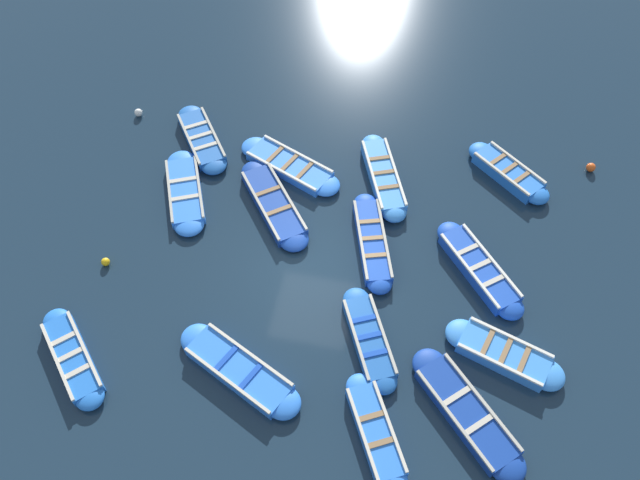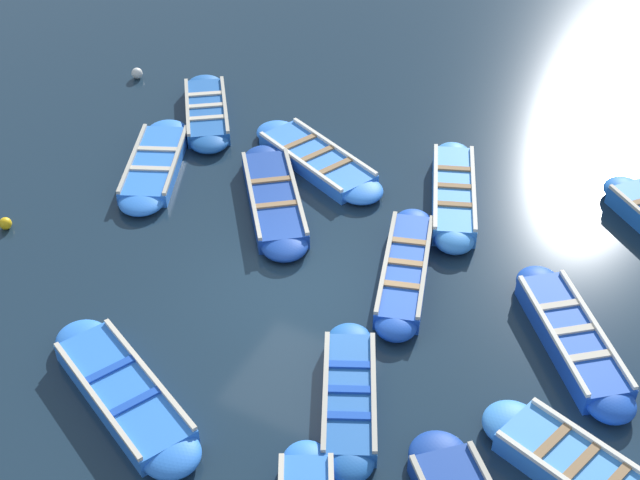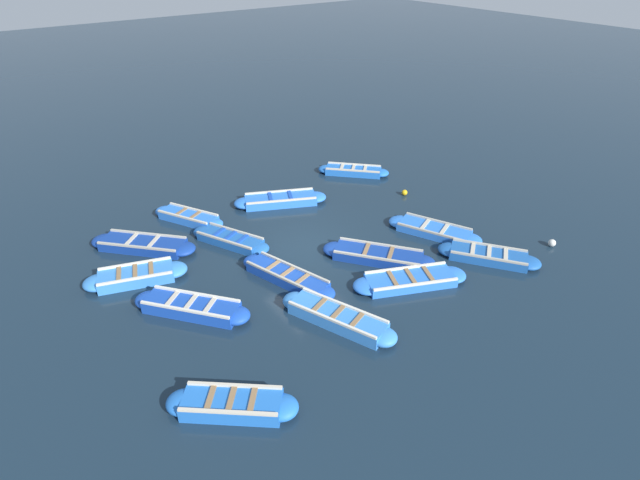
{
  "view_description": "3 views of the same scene",
  "coord_description": "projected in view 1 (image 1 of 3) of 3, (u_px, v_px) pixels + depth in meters",
  "views": [
    {
      "loc": [
        9.88,
        2.21,
        15.44
      ],
      "look_at": [
        -0.76,
        0.08,
        0.38
      ],
      "focal_mm": 35.0,
      "sensor_mm": 36.0,
      "label": 1
    },
    {
      "loc": [
        10.65,
        5.87,
        10.93
      ],
      "look_at": [
        -0.97,
        -0.07,
        0.42
      ],
      "focal_mm": 50.0,
      "sensor_mm": 36.0,
      "label": 2
    },
    {
      "loc": [
        -12.52,
        8.67,
        9.82
      ],
      "look_at": [
        -0.03,
        -0.59,
        0.23
      ],
      "focal_mm": 28.0,
      "sensor_mm": 36.0,
      "label": 3
    }
  ],
  "objects": [
    {
      "name": "ground_plane",
      "position": [
        312.0,
        268.0,
        18.44
      ],
      "size": [
        120.0,
        120.0,
        0.0
      ],
      "primitive_type": "plane",
      "color": "#162838"
    },
    {
      "name": "boat_outer_right",
      "position": [
        239.0,
        370.0,
        16.36
      ],
      "size": [
        2.53,
        3.93,
        0.41
      ],
      "color": "blue",
      "rests_on": "ground"
    },
    {
      "name": "boat_end_of_row",
      "position": [
        467.0,
        412.0,
        15.69
      ],
      "size": [
        3.54,
        3.37,
        0.4
      ],
      "color": "navy",
      "rests_on": "ground"
    },
    {
      "name": "boat_near_quay",
      "position": [
        202.0,
        139.0,
        21.33
      ],
      "size": [
        3.37,
        2.73,
        0.38
      ],
      "color": "#1E59AD",
      "rests_on": "ground"
    },
    {
      "name": "boat_drifting",
      "position": [
        274.0,
        204.0,
        19.65
      ],
      "size": [
        3.74,
        3.13,
        0.39
      ],
      "color": "navy",
      "rests_on": "ground"
    },
    {
      "name": "boat_centre",
      "position": [
        508.0,
        172.0,
        20.38
      ],
      "size": [
        2.69,
        2.98,
        0.46
      ],
      "color": "blue",
      "rests_on": "ground"
    },
    {
      "name": "boat_broadside",
      "position": [
        185.0,
        192.0,
        19.97
      ],
      "size": [
        3.72,
        2.33,
        0.35
      ],
      "color": "blue",
      "rests_on": "ground"
    },
    {
      "name": "boat_tucked",
      "position": [
        73.0,
        357.0,
        16.58
      ],
      "size": [
        2.95,
        2.87,
        0.38
      ],
      "color": "blue",
      "rests_on": "ground"
    },
    {
      "name": "boat_mid_row",
      "position": [
        376.0,
        432.0,
        15.4
      ],
      "size": [
        3.15,
        2.12,
        0.4
      ],
      "color": "blue",
      "rests_on": "ground"
    },
    {
      "name": "boat_stern_in",
      "position": [
        479.0,
        269.0,
        18.19
      ],
      "size": [
        3.42,
        2.96,
        0.45
      ],
      "color": "#1947B7",
      "rests_on": "ground"
    },
    {
      "name": "boat_outer_left",
      "position": [
        372.0,
        241.0,
        18.78
      ],
      "size": [
        3.78,
        1.78,
        0.41
      ],
      "color": "#1947B7",
      "rests_on": "ground"
    },
    {
      "name": "boat_inner_gap",
      "position": [
        504.0,
        354.0,
        16.61
      ],
      "size": [
        1.92,
        3.43,
        0.43
      ],
      "color": "#3884E0",
      "rests_on": "ground"
    },
    {
      "name": "boat_alongside",
      "position": [
        290.0,
        166.0,
        20.62
      ],
      "size": [
        2.44,
        3.91,
        0.36
      ],
      "color": "blue",
      "rests_on": "ground"
    },
    {
      "name": "boat_far_corner",
      "position": [
        369.0,
        339.0,
        16.91
      ],
      "size": [
        3.31,
        2.1,
        0.38
      ],
      "color": "#1E59AD",
      "rests_on": "ground"
    },
    {
      "name": "boat_bow_out",
      "position": [
        383.0,
        177.0,
        20.28
      ],
      "size": [
        3.82,
        2.08,
        0.46
      ],
      "color": "#3884E0",
      "rests_on": "ground"
    },
    {
      "name": "buoy_orange_near",
      "position": [
        106.0,
        262.0,
        18.41
      ],
      "size": [
        0.25,
        0.25,
        0.25
      ],
      "primitive_type": "sphere",
      "color": "#EAB214",
      "rests_on": "ground"
    },
    {
      "name": "buoy_yellow_far",
      "position": [
        591.0,
        167.0,
        20.58
      ],
      "size": [
        0.3,
        0.3,
        0.3
      ],
      "primitive_type": "sphere",
      "color": "#E05119",
      "rests_on": "ground"
    },
    {
      "name": "buoy_white_drifting",
      "position": [
        138.0,
        113.0,
        22.13
      ],
      "size": [
        0.28,
        0.28,
        0.28
      ],
      "primitive_type": "sphere",
      "color": "silver",
      "rests_on": "ground"
    }
  ]
}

